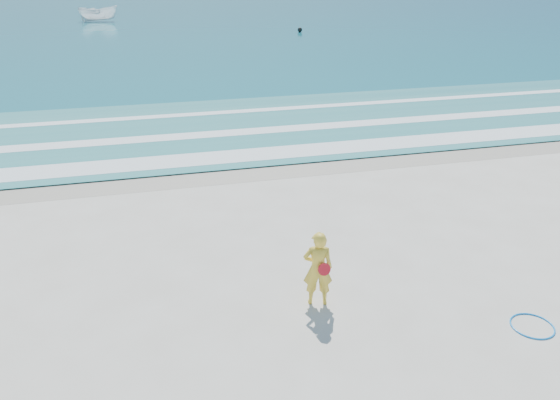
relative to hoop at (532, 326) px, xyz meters
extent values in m
plane|color=silver|center=(-4.36, 1.09, -0.02)|extent=(400.00, 400.00, 0.00)
cube|color=#B2A893|center=(-4.36, 10.09, -0.01)|extent=(400.00, 2.40, 0.00)
cube|color=#59B7AD|center=(-4.36, 15.09, 0.03)|extent=(400.00, 10.00, 0.01)
cube|color=white|center=(-4.36, 11.39, 0.04)|extent=(400.00, 1.40, 0.01)
cube|color=white|center=(-4.36, 14.29, 0.04)|extent=(400.00, 0.90, 0.01)
cube|color=white|center=(-4.36, 17.59, 0.04)|extent=(400.00, 0.60, 0.01)
torus|color=#0C86E9|center=(0.00, 0.00, 0.00)|extent=(0.89, 0.89, 0.03)
imported|color=white|center=(-11.22, 59.88, 0.86)|extent=(4.47, 2.07, 1.67)
sphere|color=black|center=(8.09, 45.20, 0.25)|extent=(0.45, 0.45, 0.45)
imported|color=yellow|center=(-3.94, 1.85, 0.83)|extent=(0.70, 0.54, 1.70)
cylinder|color=red|center=(-3.86, 1.67, 0.91)|extent=(0.27, 0.08, 0.27)
camera|label=1|loc=(-7.08, -7.44, 6.78)|focal=35.00mm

